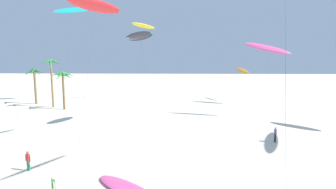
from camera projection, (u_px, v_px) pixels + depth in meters
palm_tree_0 at (34, 75)px, 52.81m from camera, size 3.91×4.05×7.14m
palm_tree_1 at (51, 67)px, 49.12m from camera, size 4.06×3.93×9.01m
palm_tree_2 at (63, 78)px, 47.18m from camera, size 3.99×3.55×6.82m
flying_kite_0 at (73, 10)px, 53.06m from camera, size 7.61×4.66×19.57m
flying_kite_1 at (140, 36)px, 35.12m from camera, size 4.20×6.84×13.13m
flying_kite_2 at (267, 48)px, 40.02m from camera, size 6.83×8.60×11.90m
flying_kite_5 at (242, 71)px, 57.64m from camera, size 4.48×7.20×7.17m
flying_kite_6 at (143, 26)px, 56.40m from camera, size 4.92×10.73×16.58m
flying_kite_10 at (96, 6)px, 26.34m from camera, size 4.57×6.83×14.94m
grounded_kite_0 at (129, 189)px, 18.62m from camera, size 5.95×5.37×0.30m
person_foreground_walker at (28, 160)px, 21.95m from camera, size 0.49×0.28×1.65m
person_near_left at (275, 134)px, 29.35m from camera, size 0.23×0.51×1.71m
person_near_right at (54, 188)px, 17.18m from camera, size 0.33×0.45×1.72m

